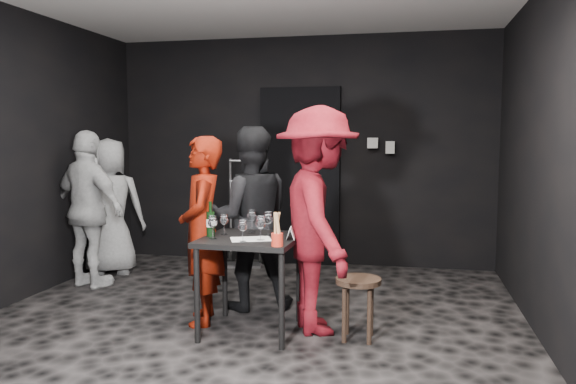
% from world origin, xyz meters
% --- Properties ---
extents(floor, '(4.50, 5.00, 0.02)m').
position_xyz_m(floor, '(0.00, 0.00, 0.00)').
color(floor, black).
rests_on(floor, ground).
extents(wall_back, '(4.50, 0.04, 2.70)m').
position_xyz_m(wall_back, '(0.00, 2.50, 1.35)').
color(wall_back, black).
rests_on(wall_back, ground).
extents(wall_front, '(4.50, 0.04, 2.70)m').
position_xyz_m(wall_front, '(0.00, -2.50, 1.35)').
color(wall_front, black).
rests_on(wall_front, ground).
extents(wall_right, '(0.04, 5.00, 2.70)m').
position_xyz_m(wall_right, '(2.25, 0.00, 1.35)').
color(wall_right, black).
rests_on(wall_right, ground).
extents(doorway, '(0.95, 0.10, 2.10)m').
position_xyz_m(doorway, '(0.00, 2.44, 1.05)').
color(doorway, black).
rests_on(doorway, ground).
extents(wallbox_upper, '(0.12, 0.06, 0.12)m').
position_xyz_m(wallbox_upper, '(0.85, 2.45, 1.45)').
color(wallbox_upper, '#B7B7B2').
rests_on(wallbox_upper, wall_back).
extents(wallbox_lower, '(0.10, 0.06, 0.14)m').
position_xyz_m(wallbox_lower, '(1.05, 2.45, 1.40)').
color(wallbox_lower, '#B7B7B2').
rests_on(wallbox_lower, wall_back).
extents(hand_truck, '(0.42, 0.35, 1.26)m').
position_xyz_m(hand_truck, '(-0.62, 2.22, 0.23)').
color(hand_truck, '#B2B2B7').
rests_on(hand_truck, floor).
extents(tasting_table, '(0.72, 0.72, 0.75)m').
position_xyz_m(tasting_table, '(0.08, 0.01, 0.65)').
color(tasting_table, black).
rests_on(tasting_table, floor).
extents(stool, '(0.34, 0.34, 0.47)m').
position_xyz_m(stool, '(0.91, 0.02, 0.37)').
color(stool, black).
rests_on(stool, floor).
extents(server_red, '(0.53, 0.65, 1.56)m').
position_xyz_m(server_red, '(-0.37, 0.15, 0.78)').
color(server_red, '#711305').
rests_on(server_red, floor).
extents(woman_black, '(0.95, 0.73, 1.73)m').
position_xyz_m(woman_black, '(-0.10, 0.62, 0.87)').
color(woman_black, black).
rests_on(woman_black, floor).
extents(man_maroon, '(1.09, 1.46, 2.06)m').
position_xyz_m(man_maroon, '(0.59, 0.15, 1.03)').
color(man_maroon, maroon).
rests_on(man_maroon, floor).
extents(bystander_cream, '(1.09, 0.77, 1.68)m').
position_xyz_m(bystander_cream, '(-1.88, 0.95, 0.84)').
color(bystander_cream, silver).
rests_on(bystander_cream, floor).
extents(bystander_grey, '(0.82, 0.58, 1.51)m').
position_xyz_m(bystander_grey, '(-1.96, 1.49, 0.76)').
color(bystander_grey, gray).
rests_on(bystander_grey, floor).
extents(tasting_mat, '(0.35, 0.30, 0.00)m').
position_xyz_m(tasting_mat, '(0.11, -0.08, 0.75)').
color(tasting_mat, white).
rests_on(tasting_mat, tasting_table).
extents(wine_glass_a, '(0.10, 0.10, 0.20)m').
position_xyz_m(wine_glass_a, '(-0.17, -0.14, 0.85)').
color(wine_glass_a, white).
rests_on(wine_glass_a, tasting_table).
extents(wine_glass_b, '(0.09, 0.09, 0.18)m').
position_xyz_m(wine_glass_b, '(-0.15, 0.06, 0.84)').
color(wine_glass_b, white).
rests_on(wine_glass_b, tasting_table).
extents(wine_glass_c, '(0.08, 0.08, 0.21)m').
position_xyz_m(wine_glass_c, '(0.03, 0.21, 0.85)').
color(wine_glass_c, white).
rests_on(wine_glass_c, tasting_table).
extents(wine_glass_d, '(0.08, 0.08, 0.18)m').
position_xyz_m(wine_glass_d, '(0.08, -0.19, 0.84)').
color(wine_glass_d, white).
rests_on(wine_glass_d, tasting_table).
extents(wine_glass_e, '(0.08, 0.08, 0.21)m').
position_xyz_m(wine_glass_e, '(0.20, -0.11, 0.85)').
color(wine_glass_e, white).
rests_on(wine_glass_e, tasting_table).
extents(wine_glass_f, '(0.10, 0.10, 0.21)m').
position_xyz_m(wine_glass_f, '(0.20, 0.10, 0.85)').
color(wine_glass_f, white).
rests_on(wine_glass_f, tasting_table).
extents(wine_bottle, '(0.07, 0.07, 0.27)m').
position_xyz_m(wine_bottle, '(-0.23, -0.03, 0.86)').
color(wine_bottle, black).
rests_on(wine_bottle, tasting_table).
extents(breadstick_cup, '(0.08, 0.08, 0.26)m').
position_xyz_m(breadstick_cup, '(0.37, -0.30, 0.87)').
color(breadstick_cup, red).
rests_on(breadstick_cup, tasting_table).
extents(reserved_card, '(0.09, 0.13, 0.09)m').
position_xyz_m(reserved_card, '(0.39, -0.01, 0.80)').
color(reserved_card, white).
rests_on(reserved_card, tasting_table).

